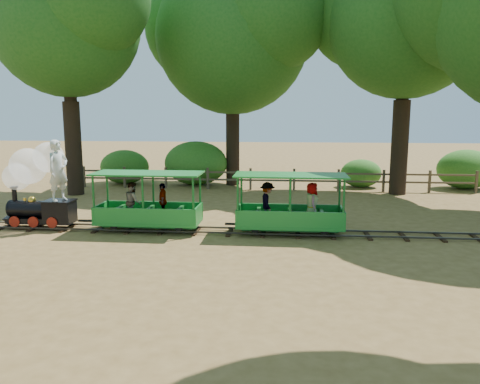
# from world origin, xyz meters

# --- Properties ---
(ground) EXTENTS (90.00, 90.00, 0.00)m
(ground) POSITION_xyz_m (0.00, 0.00, 0.00)
(ground) COLOR #9E7B44
(ground) RESTS_ON ground
(track) EXTENTS (22.00, 1.00, 0.10)m
(track) POSITION_xyz_m (0.00, 0.00, 0.07)
(track) COLOR #3F3D3A
(track) RESTS_ON ground
(locomotive) EXTENTS (2.33, 1.10, 2.76)m
(locomotive) POSITION_xyz_m (-6.91, 0.06, 1.55)
(locomotive) COLOR black
(locomotive) RESTS_ON ground
(carriage_front) EXTENTS (3.20, 1.31, 1.67)m
(carriage_front) POSITION_xyz_m (-3.46, -0.01, 0.73)
(carriage_front) COLOR #1B7F2A
(carriage_front) RESTS_ON track
(carriage_rear) EXTENTS (3.20, 1.31, 1.67)m
(carriage_rear) POSITION_xyz_m (0.71, 0.02, 0.76)
(carriage_rear) COLOR #1B7F2A
(carriage_rear) RESTS_ON track
(oak_nw) EXTENTS (7.61, 6.69, 10.23)m
(oak_nw) POSITION_xyz_m (-8.53, 6.08, 7.48)
(oak_nw) COLOR #2D2116
(oak_nw) RESTS_ON ground
(oak_nc) EXTENTS (9.04, 7.95, 10.66)m
(oak_nc) POSITION_xyz_m (-2.04, 9.60, 7.42)
(oak_nc) COLOR #2D2116
(oak_nc) RESTS_ON ground
(oak_ne) EXTENTS (8.21, 7.22, 10.64)m
(oak_ne) POSITION_xyz_m (5.47, 7.59, 7.69)
(oak_ne) COLOR #2D2116
(oak_ne) RESTS_ON ground
(fence) EXTENTS (18.10, 0.10, 1.00)m
(fence) POSITION_xyz_m (0.00, 8.00, 0.58)
(fence) COLOR brown
(fence) RESTS_ON ground
(shrub_west) EXTENTS (2.45, 1.88, 1.70)m
(shrub_west) POSITION_xyz_m (-7.44, 9.30, 0.85)
(shrub_west) COLOR #2D6B1E
(shrub_west) RESTS_ON ground
(shrub_mid_w) EXTENTS (3.10, 2.39, 2.15)m
(shrub_mid_w) POSITION_xyz_m (-3.81, 9.30, 1.07)
(shrub_mid_w) COLOR #2D6B1E
(shrub_mid_w) RESTS_ON ground
(shrub_mid_e) EXTENTS (1.93, 1.48, 1.33)m
(shrub_mid_e) POSITION_xyz_m (4.19, 9.30, 0.67)
(shrub_mid_e) COLOR #2D6B1E
(shrub_mid_e) RESTS_ON ground
(shrub_east) EXTENTS (2.65, 2.04, 1.84)m
(shrub_east) POSITION_xyz_m (9.00, 9.30, 0.92)
(shrub_east) COLOR #2D6B1E
(shrub_east) RESTS_ON ground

